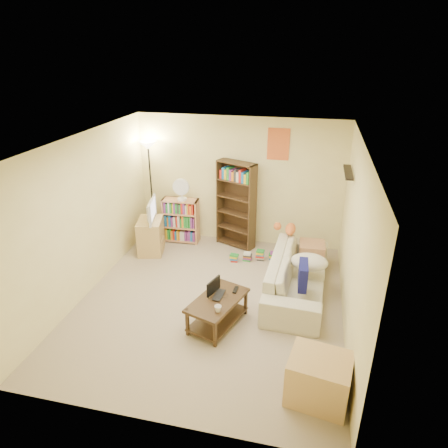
# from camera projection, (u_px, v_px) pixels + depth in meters

# --- Properties ---
(room) EXTENTS (4.50, 4.54, 2.52)m
(room) POSITION_uv_depth(u_px,v_px,m) (209.00, 205.00, 5.59)
(room) COLOR tan
(room) RESTS_ON ground
(sofa) EXTENTS (2.27, 1.06, 0.64)m
(sofa) POSITION_uv_depth(u_px,v_px,m) (298.00, 275.00, 6.37)
(sofa) COLOR #B9B199
(sofa) RESTS_ON ground
(navy_pillow) EXTENTS (0.15, 0.43, 0.38)m
(navy_pillow) POSITION_uv_depth(u_px,v_px,m) (303.00, 275.00, 5.80)
(navy_pillow) COLOR navy
(navy_pillow) RESTS_ON sofa
(cream_blanket) EXTENTS (0.59, 0.42, 0.25)m
(cream_blanket) POSITION_uv_depth(u_px,v_px,m) (309.00, 262.00, 6.28)
(cream_blanket) COLOR beige
(cream_blanket) RESTS_ON sofa
(tabby_cat) EXTENTS (0.50, 0.20, 0.17)m
(tabby_cat) POSITION_uv_depth(u_px,v_px,m) (288.00, 228.00, 7.01)
(tabby_cat) COLOR orange
(tabby_cat) RESTS_ON sofa
(coffee_table) EXTENTS (0.81, 1.07, 0.42)m
(coffee_table) POSITION_uv_depth(u_px,v_px,m) (218.00, 308.00, 5.64)
(coffee_table) COLOR #402D18
(coffee_table) RESTS_ON ground
(laptop) EXTENTS (0.33, 0.24, 0.02)m
(laptop) POSITION_uv_depth(u_px,v_px,m) (222.00, 296.00, 5.63)
(laptop) COLOR black
(laptop) RESTS_ON coffee_table
(laptop_screen) EXTENTS (0.11, 0.30, 0.21)m
(laptop_screen) POSITION_uv_depth(u_px,v_px,m) (214.00, 286.00, 5.65)
(laptop_screen) COLOR white
(laptop_screen) RESTS_ON laptop
(mug) EXTENTS (0.18, 0.18, 0.09)m
(mug) POSITION_uv_depth(u_px,v_px,m) (218.00, 309.00, 5.30)
(mug) COLOR white
(mug) RESTS_ON coffee_table
(tv_remote) EXTENTS (0.06, 0.17, 0.02)m
(tv_remote) POSITION_uv_depth(u_px,v_px,m) (235.00, 290.00, 5.77)
(tv_remote) COLOR black
(tv_remote) RESTS_ON coffee_table
(tv_stand) EXTENTS (0.57, 0.70, 0.66)m
(tv_stand) POSITION_uv_depth(u_px,v_px,m) (151.00, 236.00, 7.64)
(tv_stand) COLOR #DBB06A
(tv_stand) RESTS_ON ground
(television) EXTENTS (0.75, 0.41, 0.41)m
(television) POSITION_uv_depth(u_px,v_px,m) (149.00, 210.00, 7.42)
(television) COLOR black
(television) RESTS_ON tv_stand
(tall_bookshelf) EXTENTS (0.81, 0.54, 1.71)m
(tall_bookshelf) POSITION_uv_depth(u_px,v_px,m) (236.00, 203.00, 7.66)
(tall_bookshelf) COLOR #3D2C17
(tall_bookshelf) RESTS_ON ground
(short_bookshelf) EXTENTS (0.71, 0.30, 0.91)m
(short_bookshelf) POSITION_uv_depth(u_px,v_px,m) (181.00, 221.00, 8.01)
(short_bookshelf) COLOR tan
(short_bookshelf) RESTS_ON ground
(desk_fan) EXTENTS (0.32, 0.18, 0.44)m
(desk_fan) POSITION_uv_depth(u_px,v_px,m) (181.00, 189.00, 7.67)
(desk_fan) COLOR white
(desk_fan) RESTS_ON short_bookshelf
(floor_lamp) EXTENTS (0.34, 0.34, 2.00)m
(floor_lamp) POSITION_uv_depth(u_px,v_px,m) (149.00, 162.00, 7.78)
(floor_lamp) COLOR black
(floor_lamp) RESTS_ON ground
(side_table) EXTENTS (0.46, 0.46, 0.50)m
(side_table) POSITION_uv_depth(u_px,v_px,m) (311.00, 256.00, 7.08)
(side_table) COLOR tan
(side_table) RESTS_ON ground
(end_cabinet) EXTENTS (0.75, 0.66, 0.56)m
(end_cabinet) POSITION_uv_depth(u_px,v_px,m) (319.00, 379.00, 4.44)
(end_cabinet) COLOR #DAB66A
(end_cabinet) RESTS_ON ground
(book_stacks) EXTENTS (0.85, 0.36, 0.19)m
(book_stacks) POSITION_uv_depth(u_px,v_px,m) (255.00, 256.00, 7.42)
(book_stacks) COLOR red
(book_stacks) RESTS_ON ground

